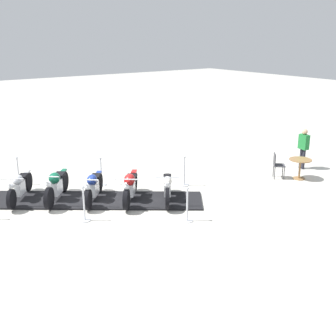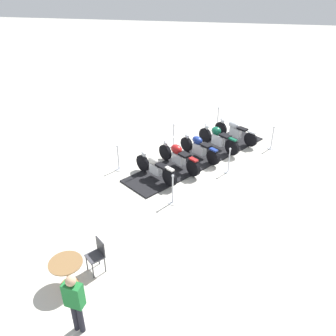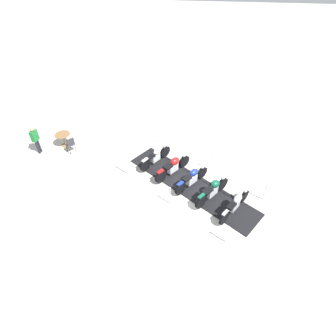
# 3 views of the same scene
# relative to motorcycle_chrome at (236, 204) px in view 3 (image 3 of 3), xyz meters

# --- Properties ---
(ground_plane) EXTENTS (80.00, 80.00, 0.00)m
(ground_plane) POSITION_rel_motorcycle_chrome_xyz_m (1.37, 1.91, -0.51)
(ground_plane) COLOR beige
(display_platform) EXTENTS (5.33, 6.46, 0.05)m
(display_platform) POSITION_rel_motorcycle_chrome_xyz_m (1.37, 1.91, -0.49)
(display_platform) COLOR black
(display_platform) RESTS_ON ground_plane
(motorcycle_chrome) EXTENTS (1.89, 1.39, 0.93)m
(motorcycle_chrome) POSITION_rel_motorcycle_chrome_xyz_m (0.00, 0.00, 0.00)
(motorcycle_chrome) COLOR black
(motorcycle_chrome) RESTS_ON display_platform
(motorcycle_forest) EXTENTS (1.79, 1.49, 0.99)m
(motorcycle_forest) POSITION_rel_motorcycle_chrome_xyz_m (0.69, 0.95, 0.03)
(motorcycle_forest) COLOR black
(motorcycle_forest) RESTS_ON display_platform
(motorcycle_navy) EXTENTS (1.75, 1.47, 0.91)m
(motorcycle_navy) POSITION_rel_motorcycle_chrome_xyz_m (1.39, 1.89, -0.01)
(motorcycle_navy) COLOR black
(motorcycle_navy) RESTS_ON display_platform
(motorcycle_maroon) EXTENTS (1.84, 1.56, 0.94)m
(motorcycle_maroon) POSITION_rel_motorcycle_chrome_xyz_m (2.10, 2.84, 0.01)
(motorcycle_maroon) COLOR black
(motorcycle_maroon) RESTS_ON display_platform
(motorcycle_cream) EXTENTS (1.78, 1.33, 0.96)m
(motorcycle_cream) POSITION_rel_motorcycle_chrome_xyz_m (2.78, 3.79, -0.02)
(motorcycle_cream) COLOR black
(motorcycle_cream) RESTS_ON display_platform
(stanchion_left_rear) EXTENTS (0.33, 0.33, 1.09)m
(stanchion_left_rear) POSITION_rel_motorcycle_chrome_xyz_m (1.90, 5.17, -0.16)
(stanchion_left_rear) COLOR silver
(stanchion_left_rear) RESTS_ON ground_plane
(stanchion_left_front) EXTENTS (0.29, 0.29, 1.04)m
(stanchion_left_front) POSITION_rel_motorcycle_chrome_xyz_m (-1.59, 0.45, -0.14)
(stanchion_left_front) COLOR silver
(stanchion_left_front) RESTS_ON ground_plane
(stanchion_right_front) EXTENTS (0.31, 0.31, 1.07)m
(stanchion_right_front) POSITION_rel_motorcycle_chrome_xyz_m (0.83, -1.34, -0.15)
(stanchion_right_front) COLOR silver
(stanchion_right_front) RESTS_ON ground_plane
(stanchion_right_rear) EXTENTS (0.34, 0.34, 1.04)m
(stanchion_right_rear) POSITION_rel_motorcycle_chrome_xyz_m (4.32, 3.38, -0.19)
(stanchion_right_rear) COLOR silver
(stanchion_right_rear) RESTS_ON ground_plane
(stanchion_right_mid) EXTENTS (0.34, 0.34, 1.06)m
(stanchion_right_mid) POSITION_rel_motorcycle_chrome_xyz_m (2.58, 1.02, -0.18)
(stanchion_right_mid) COLOR silver
(stanchion_right_mid) RESTS_ON ground_plane
(stanchion_left_mid) EXTENTS (0.34, 0.34, 1.04)m
(stanchion_left_mid) POSITION_rel_motorcycle_chrome_xyz_m (0.15, 2.81, -0.19)
(stanchion_left_mid) COLOR silver
(stanchion_left_mid) RESTS_ON ground_plane
(cafe_table) EXTENTS (0.82, 0.82, 0.75)m
(cafe_table) POSITION_rel_motorcycle_chrome_xyz_m (3.81, 9.07, 0.06)
(cafe_table) COLOR olive
(cafe_table) RESTS_ON ground_plane
(cafe_chair_near_table) EXTENTS (0.56, 0.56, 0.94)m
(cafe_chair_near_table) POSITION_rel_motorcycle_chrome_xyz_m (3.27, 8.45, 0.04)
(cafe_chair_near_table) COLOR #2D2D33
(cafe_chair_near_table) RESTS_ON ground_plane
(bystander_person) EXTENTS (0.43, 0.27, 1.61)m
(bystander_person) POSITION_rel_motorcycle_chrome_xyz_m (3.06, 10.18, 0.45)
(bystander_person) COLOR #23232D
(bystander_person) RESTS_ON ground_plane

